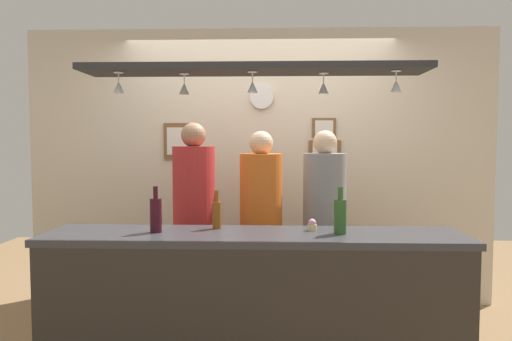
{
  "coord_description": "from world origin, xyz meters",
  "views": [
    {
      "loc": [
        0.12,
        -3.28,
        1.54
      ],
      "look_at": [
        0.0,
        0.1,
        1.33
      ],
      "focal_mm": 32.37,
      "sensor_mm": 36.0,
      "label": 1
    }
  ],
  "objects": [
    {
      "name": "hanging_wineglass_center",
      "position": [
        0.45,
        -0.26,
        1.9
      ],
      "size": [
        0.07,
        0.07,
        0.13
      ],
      "color": "silver",
      "rests_on": "overhead_glass_rack"
    },
    {
      "name": "hanging_wineglass_far_left",
      "position": [
        -0.86,
        -0.35,
        1.9
      ],
      "size": [
        0.07,
        0.07,
        0.13
      ],
      "color": "silver",
      "rests_on": "overhead_glass_rack"
    },
    {
      "name": "picture_frame_upper_small",
      "position": [
        0.6,
        1.06,
        1.68
      ],
      "size": [
        0.22,
        0.02,
        0.18
      ],
      "color": "brown",
      "rests_on": "back_wall"
    },
    {
      "name": "person_middle_orange_shirt",
      "position": [
        0.03,
        0.4,
        0.98
      ],
      "size": [
        0.34,
        0.34,
        1.63
      ],
      "color": "#2D334C",
      "rests_on": "ground_plane"
    },
    {
      "name": "bottle_champagne_green",
      "position": [
        0.55,
        -0.36,
        1.08
      ],
      "size": [
        0.08,
        0.08,
        0.3
      ],
      "color": "#2D5623",
      "rests_on": "bar_counter"
    },
    {
      "name": "bar_counter",
      "position": [
        0.0,
        -0.5,
        0.65
      ],
      "size": [
        2.7,
        0.55,
        0.96
      ],
      "color": "#38383D",
      "rests_on": "ground_plane"
    },
    {
      "name": "person_right_grey_shirt",
      "position": [
        0.54,
        0.4,
        0.98
      ],
      "size": [
        0.34,
        0.34,
        1.64
      ],
      "color": "#2D334C",
      "rests_on": "ground_plane"
    },
    {
      "name": "cupcake",
      "position": [
        0.38,
        -0.25,
        0.99
      ],
      "size": [
        0.06,
        0.06,
        0.08
      ],
      "color": "beige",
      "rests_on": "bar_counter"
    },
    {
      "name": "hanging_wineglass_center_right",
      "position": [
        0.89,
        -0.35,
        1.9
      ],
      "size": [
        0.07,
        0.07,
        0.13
      ],
      "color": "silver",
      "rests_on": "overhead_glass_rack"
    },
    {
      "name": "overhead_glass_rack",
      "position": [
        0.0,
        -0.3,
        2.01
      ],
      "size": [
        2.2,
        0.36,
        0.04
      ],
      "primitive_type": "cube",
      "color": "black"
    },
    {
      "name": "wall_clock",
      "position": [
        0.02,
        1.05,
        1.96
      ],
      "size": [
        0.22,
        0.03,
        0.22
      ],
      "primitive_type": "cylinder",
      "rotation": [
        1.57,
        0.0,
        0.0
      ],
      "color": "white",
      "rests_on": "back_wall"
    },
    {
      "name": "person_left_red_shirt",
      "position": [
        -0.51,
        0.4,
        1.02
      ],
      "size": [
        0.34,
        0.34,
        1.7
      ],
      "color": "#2D334C",
      "rests_on": "ground_plane"
    },
    {
      "name": "picture_frame_lower_pair",
      "position": [
        0.61,
        1.06,
        1.47
      ],
      "size": [
        0.3,
        0.02,
        0.18
      ],
      "color": "brown",
      "rests_on": "back_wall"
    },
    {
      "name": "bottle_wine_dark_red",
      "position": [
        -0.63,
        -0.35,
        1.08
      ],
      "size": [
        0.08,
        0.08,
        0.3
      ],
      "color": "#380F19",
      "rests_on": "bar_counter"
    },
    {
      "name": "back_wall",
      "position": [
        0.0,
        1.1,
        1.3
      ],
      "size": [
        4.4,
        0.06,
        2.6
      ],
      "primitive_type": "cube",
      "color": "beige",
      "rests_on": "ground_plane"
    },
    {
      "name": "hanging_wineglass_center_left",
      "position": [
        -0.01,
        -0.34,
        1.9
      ],
      "size": [
        0.07,
        0.07,
        0.13
      ],
      "color": "silver",
      "rests_on": "overhead_glass_rack"
    },
    {
      "name": "bottle_beer_amber_tall",
      "position": [
        -0.25,
        -0.2,
        1.06
      ],
      "size": [
        0.06,
        0.06,
        0.26
      ],
      "color": "brown",
      "rests_on": "bar_counter"
    },
    {
      "name": "picture_frame_caricature",
      "position": [
        -0.78,
        1.06,
        1.55
      ],
      "size": [
        0.26,
        0.02,
        0.34
      ],
      "color": "brown",
      "rests_on": "back_wall"
    },
    {
      "name": "hanging_wineglass_left",
      "position": [
        -0.46,
        -0.27,
        1.9
      ],
      "size": [
        0.07,
        0.07,
        0.13
      ],
      "color": "silver",
      "rests_on": "overhead_glass_rack"
    }
  ]
}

